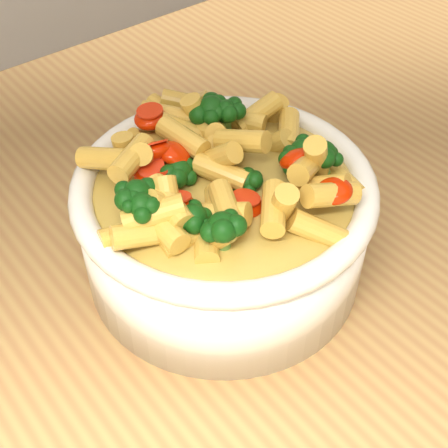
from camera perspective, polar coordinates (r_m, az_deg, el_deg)
table at (r=0.61m, az=3.36°, el=-8.15°), size 1.20×0.80×0.90m
serving_bowl at (r=0.47m, az=0.00°, el=0.10°), size 0.22×0.22×0.10m
pasta_salad at (r=0.44m, az=0.00°, el=5.73°), size 0.18×0.18×0.04m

